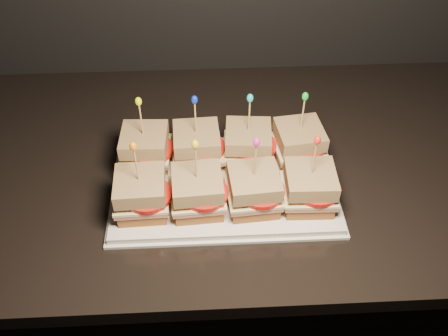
{
  "coord_description": "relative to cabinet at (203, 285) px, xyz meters",
  "views": [
    {
      "loc": [
        -0.31,
        0.93,
        1.6
      ],
      "look_at": [
        -0.27,
        1.59,
        0.96
      ],
      "focal_mm": 40.0,
      "sensor_mm": 36.0,
      "label": 1
    }
  ],
  "objects": [
    {
      "name": "sandwich_1_pick",
      "position": [
        0.0,
        -0.02,
        0.59
      ],
      "size": [
        0.0,
        0.0,
        0.09
      ],
      "primitive_type": "cylinder",
      "color": "tan",
      "rests_on": "sandwich_1_bread_top"
    },
    {
      "name": "sandwich_3_pick",
      "position": [
        0.2,
        -0.02,
        0.59
      ],
      "size": [
        0.0,
        0.0,
        0.09
      ],
      "primitive_type": "cylinder",
      "color": "tan",
      "rests_on": "sandwich_3_bread_top"
    },
    {
      "name": "cabinet",
      "position": [
        0.0,
        0.0,
        0.0
      ],
      "size": [
        2.2,
        0.64,
        0.87
      ],
      "primitive_type": "cube",
      "color": "black",
      "rests_on": "ground"
    },
    {
      "name": "sandwich_7_bread_top",
      "position": [
        0.2,
        -0.14,
        0.55
      ],
      "size": [
        0.09,
        0.09,
        0.03
      ],
      "primitive_type": "cube",
      "rotation": [
        0.0,
        0.0,
        -0.03
      ],
      "color": "#562F0B",
      "rests_on": "sandwich_7_tomato"
    },
    {
      "name": "sandwich_6_frill",
      "position": [
        0.1,
        -0.14,
        0.64
      ],
      "size": [
        0.01,
        0.01,
        0.02
      ],
      "primitive_type": "ellipsoid",
      "color": "#D51FA2",
      "rests_on": "sandwich_6_pick"
    },
    {
      "name": "sandwich_6_bread_top",
      "position": [
        0.1,
        -0.14,
        0.55
      ],
      "size": [
        0.09,
        0.09,
        0.03
      ],
      "primitive_type": "cube",
      "rotation": [
        0.0,
        0.0,
        0.08
      ],
      "color": "#562F0B",
      "rests_on": "sandwich_6_tomato"
    },
    {
      "name": "sandwich_0_bread_top",
      "position": [
        -0.1,
        -0.02,
        0.55
      ],
      "size": [
        0.09,
        0.09,
        0.03
      ],
      "primitive_type": "cube",
      "rotation": [
        0.0,
        0.0,
        -0.05
      ],
      "color": "#562F0B",
      "rests_on": "sandwich_0_tomato"
    },
    {
      "name": "platter",
      "position": [
        0.05,
        -0.08,
        0.48
      ],
      "size": [
        0.41,
        0.26,
        0.02
      ],
      "primitive_type": "cube",
      "color": "white",
      "rests_on": "granite_slab"
    },
    {
      "name": "sandwich_2_frill",
      "position": [
        0.1,
        -0.02,
        0.64
      ],
      "size": [
        0.01,
        0.01,
        0.02
      ],
      "primitive_type": "ellipsoid",
      "color": "#13B0BB",
      "rests_on": "sandwich_2_pick"
    },
    {
      "name": "sandwich_0_tomato",
      "position": [
        -0.08,
        -0.03,
        0.53
      ],
      "size": [
        0.08,
        0.08,
        0.01
      ],
      "primitive_type": "cylinder",
      "color": "red",
      "rests_on": "sandwich_0_cheese"
    },
    {
      "name": "platter_rim",
      "position": [
        0.05,
        -0.08,
        0.47
      ],
      "size": [
        0.43,
        0.27,
        0.01
      ],
      "primitive_type": "cube",
      "color": "white",
      "rests_on": "granite_slab"
    },
    {
      "name": "sandwich_5_cheese",
      "position": [
        0.0,
        -0.14,
        0.52
      ],
      "size": [
        0.1,
        0.1,
        0.01
      ],
      "primitive_type": "cube",
      "rotation": [
        0.0,
        0.0,
        0.06
      ],
      "color": "beige",
      "rests_on": "sandwich_5_ham"
    },
    {
      "name": "sandwich_1_tomato",
      "position": [
        0.01,
        -0.03,
        0.53
      ],
      "size": [
        0.08,
        0.08,
        0.01
      ],
      "primitive_type": "cylinder",
      "color": "red",
      "rests_on": "sandwich_1_cheese"
    },
    {
      "name": "sandwich_1_ham",
      "position": [
        0.0,
        -0.02,
        0.51
      ],
      "size": [
        0.1,
        0.09,
        0.01
      ],
      "primitive_type": "cube",
      "rotation": [
        0.0,
        0.0,
        0.04
      ],
      "color": "#C57366",
      "rests_on": "sandwich_1_bread_bot"
    },
    {
      "name": "sandwich_1_bread_bot",
      "position": [
        0.0,
        -0.02,
        0.5
      ],
      "size": [
        0.09,
        0.09,
        0.02
      ],
      "primitive_type": "cube",
      "rotation": [
        0.0,
        0.0,
        0.04
      ],
      "color": "brown",
      "rests_on": "platter"
    },
    {
      "name": "sandwich_3_cheese",
      "position": [
        0.2,
        -0.02,
        0.52
      ],
      "size": [
        0.1,
        0.1,
        0.01
      ],
      "primitive_type": "cube",
      "rotation": [
        0.0,
        0.0,
        0.12
      ],
      "color": "beige",
      "rests_on": "sandwich_3_ham"
    },
    {
      "name": "sandwich_5_bread_top",
      "position": [
        0.0,
        -0.14,
        0.55
      ],
      "size": [
        0.09,
        0.09,
        0.03
      ],
      "primitive_type": "cube",
      "rotation": [
        0.0,
        0.0,
        0.06
      ],
      "color": "#562F0B",
      "rests_on": "sandwich_5_tomato"
    },
    {
      "name": "sandwich_4_cheese",
      "position": [
        -0.1,
        -0.14,
        0.52
      ],
      "size": [
        0.1,
        0.09,
        0.01
      ],
      "primitive_type": "cube",
      "rotation": [
        0.0,
        0.0,
        0.03
      ],
      "color": "beige",
      "rests_on": "sandwich_4_ham"
    },
    {
      "name": "sandwich_4_bread_bot",
      "position": [
        -0.1,
        -0.14,
        0.5
      ],
      "size": [
        0.09,
        0.09,
        0.02
      ],
      "primitive_type": "cube",
      "rotation": [
        0.0,
        0.0,
        0.03
      ],
      "color": "brown",
      "rests_on": "platter"
    },
    {
      "name": "sandwich_0_ham",
      "position": [
        -0.1,
        -0.02,
        0.51
      ],
      "size": [
        0.1,
        0.09,
        0.01
      ],
      "primitive_type": "cube",
      "rotation": [
        0.0,
        0.0,
        -0.05
      ],
      "color": "#C57366",
      "rests_on": "sandwich_0_bread_bot"
    },
    {
      "name": "sandwich_6_pick",
      "position": [
        0.1,
        -0.14,
        0.59
      ],
      "size": [
        0.0,
        0.0,
        0.09
      ],
      "primitive_type": "cylinder",
      "color": "tan",
      "rests_on": "sandwich_6_bread_top"
    },
    {
      "name": "sandwich_3_ham",
      "position": [
        0.2,
        -0.02,
        0.51
      ],
      "size": [
        0.1,
        0.1,
        0.01
      ],
      "primitive_type": "cube",
      "rotation": [
        0.0,
        0.0,
        0.12
      ],
      "color": "#C57366",
      "rests_on": "sandwich_3_bread_bot"
    },
    {
      "name": "sandwich_7_frill",
      "position": [
        0.2,
        -0.14,
        0.64
      ],
      "size": [
        0.01,
        0.01,
        0.02
      ],
      "primitive_type": "ellipsoid",
      "color": "red",
      "rests_on": "sandwich_7_pick"
    },
    {
      "name": "sandwich_0_frill",
      "position": [
        -0.1,
        -0.02,
        0.64
      ],
      "size": [
        0.01,
        0.01,
        0.02
      ],
      "primitive_type": "ellipsoid",
      "color": "#ECF809",
      "rests_on": "sandwich_0_pick"
    },
    {
      "name": "sandwich_0_bread_bot",
      "position": [
        -0.1,
        -0.02,
        0.5
      ],
      "size": [
        0.09,
        0.09,
        0.02
      ],
      "primitive_type": "cube",
      "rotation": [
        0.0,
        0.0,
        -0.05
      ],
      "color": "brown",
      "rests_on": "platter"
    },
    {
      "name": "sandwich_2_bread_top",
      "position": [
        0.1,
        -0.02,
        0.55
      ],
      "size": [
        0.09,
        0.09,
        0.03
      ],
      "primitive_type": "cube",
      "rotation": [
        0.0,
        0.0,
        -0.08
      ],
      "color": "#562F0B",
      "rests_on": "sandwich_2_tomato"
    },
    {
      "name": "sandwich_6_cheese",
      "position": [
        0.1,
        -0.14,
        0.52
      ],
      "size": [
        0.1,
        0.1,
        0.01
      ],
      "primitive_type": "cube",
      "rotation": [
        0.0,
        0.0,
        0.08
      ],
      "color": "beige",
      "rests_on": "sandwich_6_ham"
    },
    {
      "name": "sandwich_7_ham",
      "position": [
        0.2,
        -0.14,
        0.51
      ],
      "size": [
        0.09,
        0.09,
        0.01
      ],
      "primitive_type": "cube",
      "rotation": [
        0.0,
        0.0,
        -0.03
      ],
      "color": "#C57366",
      "rests_on": "sandwich_7_bread_bot"
    },
    {
      "name": "sandwich_7_bread_bot",
      "position": [
        0.2,
        -0.14,
        0.5
      ],
      "size": [
        0.09,
        0.09,
        0.02
      ],
      "primitive_type": "cube",
      "rotation": [
        0.0,
        0.0,
        -0.03
      ],
      "color": "brown",
      "rests_on": "platter"
    },
    {
      "name": "sandwich_5_frill",
      "position": [
        0.0,
        -0.14,
        0.64
      ],
      "size": [
        0.01,
        0.01,
        0.02
      ],
      "primitive_type": "ellipsoid",
      "color": "yellow",
      "rests_on": "sandwich_5_pick"
    },
    {
      "name": "sandwich_0_pick",
      "position": [
        -0.1,
        -0.02,
        0.59
      ],
      "size": [
        0.0,
        0.0,
        0.09
      ],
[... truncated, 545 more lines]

